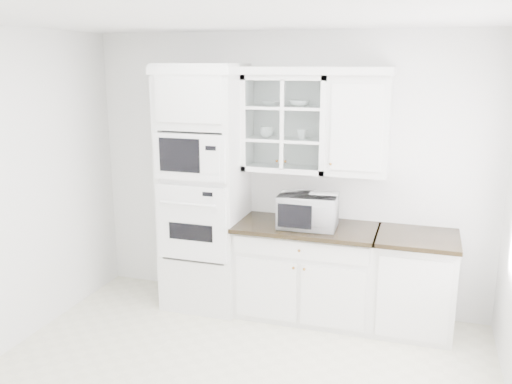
% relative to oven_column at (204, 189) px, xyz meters
% --- Properties ---
extents(room_shell, '(4.00, 3.50, 2.70)m').
position_rel_oven_column_xyz_m(room_shell, '(0.75, -0.99, 0.58)').
color(room_shell, white).
rests_on(room_shell, ground).
extents(oven_column, '(0.76, 0.68, 2.40)m').
position_rel_oven_column_xyz_m(oven_column, '(0.00, 0.00, 0.00)').
color(oven_column, white).
rests_on(oven_column, ground).
extents(base_cabinet_run, '(1.32, 0.67, 0.92)m').
position_rel_oven_column_xyz_m(base_cabinet_run, '(1.03, 0.03, -0.74)').
color(base_cabinet_run, white).
rests_on(base_cabinet_run, ground).
extents(extra_base_cabinet, '(0.72, 0.67, 0.92)m').
position_rel_oven_column_xyz_m(extra_base_cabinet, '(2.03, 0.03, -0.74)').
color(extra_base_cabinet, white).
rests_on(extra_base_cabinet, ground).
extents(upper_cabinet_glass, '(0.80, 0.33, 0.90)m').
position_rel_oven_column_xyz_m(upper_cabinet_glass, '(0.78, 0.17, 0.65)').
color(upper_cabinet_glass, white).
rests_on(upper_cabinet_glass, room_shell).
extents(upper_cabinet_solid, '(0.55, 0.33, 0.90)m').
position_rel_oven_column_xyz_m(upper_cabinet_solid, '(1.46, 0.17, 0.65)').
color(upper_cabinet_solid, white).
rests_on(upper_cabinet_solid, room_shell).
extents(crown_molding, '(2.14, 0.38, 0.07)m').
position_rel_oven_column_xyz_m(crown_molding, '(0.68, 0.14, 1.14)').
color(crown_molding, white).
rests_on(crown_molding, room_shell).
extents(countertop_microwave, '(0.55, 0.47, 0.31)m').
position_rel_oven_column_xyz_m(countertop_microwave, '(1.05, -0.02, -0.13)').
color(countertop_microwave, white).
rests_on(countertop_microwave, base_cabinet_run).
extents(bowl_a, '(0.22, 0.22, 0.05)m').
position_rel_oven_column_xyz_m(bowl_a, '(0.63, 0.18, 0.83)').
color(bowl_a, white).
rests_on(bowl_a, upper_cabinet_glass).
extents(bowl_b, '(0.24, 0.24, 0.06)m').
position_rel_oven_column_xyz_m(bowl_b, '(0.90, 0.15, 0.84)').
color(bowl_b, white).
rests_on(bowl_b, upper_cabinet_glass).
extents(cup_a, '(0.15, 0.15, 0.10)m').
position_rel_oven_column_xyz_m(cup_a, '(0.58, 0.17, 0.56)').
color(cup_a, white).
rests_on(cup_a, upper_cabinet_glass).
extents(cup_b, '(0.12, 0.12, 0.09)m').
position_rel_oven_column_xyz_m(cup_b, '(0.94, 0.16, 0.56)').
color(cup_b, white).
rests_on(cup_b, upper_cabinet_glass).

